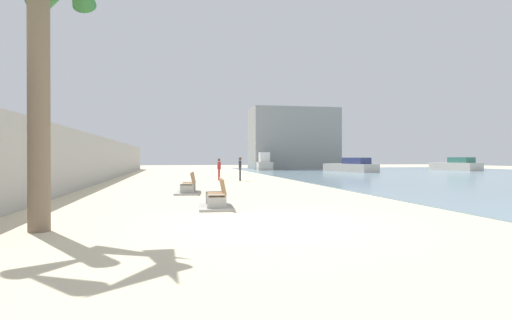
{
  "coord_description": "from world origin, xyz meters",
  "views": [
    {
      "loc": [
        -2.38,
        -10.13,
        1.66
      ],
      "look_at": [
        1.73,
        10.74,
        1.52
      ],
      "focal_mm": 29.08,
      "sensor_mm": 36.0,
      "label": 1
    }
  ],
  "objects": [
    {
      "name": "bench_far",
      "position": [
        -1.75,
        9.11,
        0.23
      ],
      "size": [
        1.32,
        2.21,
        0.98
      ],
      "color": "#ADAAA3",
      "rests_on": "ground"
    },
    {
      "name": "ground_plane",
      "position": [
        0.0,
        18.0,
        0.0
      ],
      "size": [
        120.0,
        120.0,
        0.0
      ],
      "primitive_type": "plane",
      "color": "beige"
    },
    {
      "name": "boat_outer",
      "position": [
        17.22,
        33.72,
        0.64
      ],
      "size": [
        4.23,
        7.35,
        1.59
      ],
      "color": "beige",
      "rests_on": "water_bay"
    },
    {
      "name": "bench_near",
      "position": [
        -1.04,
        3.44,
        0.23
      ],
      "size": [
        1.19,
        2.15,
        0.98
      ],
      "color": "#ADAAA3",
      "rests_on": "ground"
    },
    {
      "name": "boat_nearest",
      "position": [
        32.28,
        36.0,
        0.66
      ],
      "size": [
        2.83,
        7.12,
        1.63
      ],
      "color": "beige",
      "rests_on": "water_bay"
    },
    {
      "name": "harbor_building",
      "position": [
        14.02,
        46.0,
        4.25
      ],
      "size": [
        12.0,
        6.0,
        8.5
      ],
      "primitive_type": "cube",
      "color": "gray",
      "rests_on": "ground"
    },
    {
      "name": "boat_mid_bay",
      "position": [
        9.01,
        43.02,
        0.89
      ],
      "size": [
        2.3,
        6.37,
        7.8
      ],
      "color": "beige",
      "rests_on": "water_bay"
    },
    {
      "name": "palm_tree",
      "position": [
        -5.34,
        -0.13,
        4.93
      ],
      "size": [
        2.94,
        2.99,
        6.65
      ],
      "color": "#7A6651",
      "rests_on": "ground"
    },
    {
      "name": "person_standing",
      "position": [
        0.76,
        19.69,
        0.92
      ],
      "size": [
        0.23,
        0.53,
        1.59
      ],
      "color": "#B22D33",
      "rests_on": "ground"
    },
    {
      "name": "person_walking",
      "position": [
        2.18,
        18.87,
        0.98
      ],
      "size": [
        0.24,
        0.52,
        1.68
      ],
      "color": "#333338",
      "rests_on": "ground"
    },
    {
      "name": "seawall",
      "position": [
        -7.5,
        18.0,
        1.51
      ],
      "size": [
        0.8,
        64.0,
        3.03
      ],
      "primitive_type": "cube",
      "color": "#ADAAA3",
      "rests_on": "ground"
    }
  ]
}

